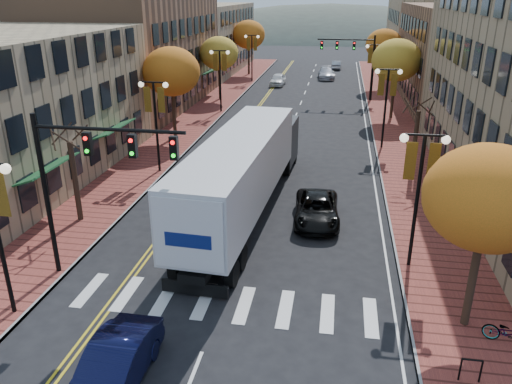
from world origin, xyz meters
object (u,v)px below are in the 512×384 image
at_px(navy_sedan, 114,367).
at_px(black_suv, 317,209).
at_px(semi_truck, 246,166).
at_px(bicycle, 510,333).

relative_size(navy_sedan, black_suv, 0.92).
bearing_deg(semi_truck, navy_sedan, -93.18).
distance_m(navy_sedan, black_suv, 14.02).
bearing_deg(semi_truck, bicycle, -38.43).
relative_size(navy_sedan, bicycle, 2.61).
bearing_deg(bicycle, black_suv, 59.70).
height_order(navy_sedan, bicycle, navy_sedan).
relative_size(semi_truck, black_suv, 3.75).
bearing_deg(semi_truck, black_suv, -5.84).
distance_m(navy_sedan, bicycle, 12.98).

